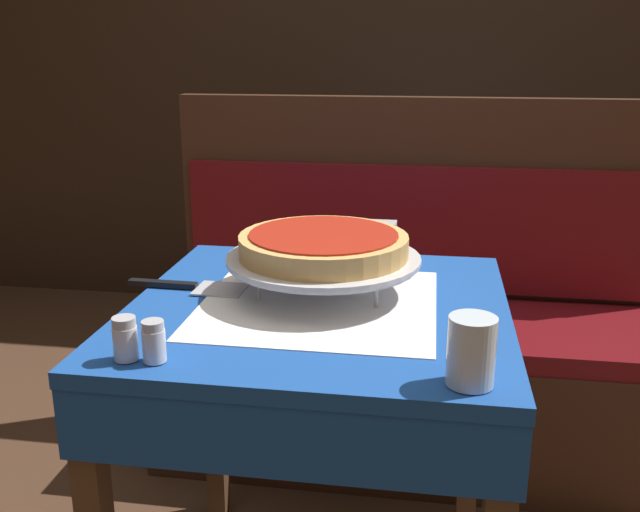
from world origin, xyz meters
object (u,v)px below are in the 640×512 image
booth_bench (407,355)px  dining_table_rear (442,201)px  deep_dish_pizza (322,245)px  salt_shaker (125,339)px  pepper_shaker (154,341)px  pizza_server (191,287)px  water_glass_near (471,351)px  napkin_holder (375,240)px  pizza_pan_stand (322,260)px  dining_table_front (319,351)px  condiment_caddy (435,170)px

booth_bench → dining_table_rear: bearing=82.5°
deep_dish_pizza → salt_shaker: (-0.27, -0.38, -0.07)m
salt_shaker → pepper_shaker: 0.05m
pizza_server → pepper_shaker: (0.06, -0.36, 0.03)m
dining_table_rear → water_glass_near: size_ratio=7.14×
dining_table_rear → water_glass_near: bearing=-89.2°
napkin_holder → booth_bench: bearing=80.1°
pizza_server → salt_shaker: size_ratio=3.50×
dining_table_rear → pizza_pan_stand: 1.48m
dining_table_rear → booth_bench: bearing=-97.5°
dining_table_front → pizza_pan_stand: size_ratio=1.93×
booth_bench → pizza_server: 0.97m
water_glass_near → deep_dish_pizza: bearing=127.3°
dining_table_rear → napkin_holder: (-0.17, -1.18, 0.15)m
pepper_shaker → napkin_holder: napkin_holder is taller
booth_bench → condiment_caddy: 0.81m
pizza_server → water_glass_near: (0.57, -0.36, 0.05)m
dining_table_front → dining_table_rear: (0.26, 1.51, -0.00)m
condiment_caddy → dining_table_rear: bearing=73.0°
pepper_shaker → napkin_holder: size_ratio=0.71×
pizza_pan_stand → pepper_shaker: 0.44m
pizza_pan_stand → salt_shaker: pizza_pan_stand is taller
booth_bench → condiment_caddy: booth_bench is taller
napkin_holder → condiment_caddy: (0.14, 1.07, -0.01)m
dining_table_front → booth_bench: size_ratio=0.50×
dining_table_front → pizza_pan_stand: bearing=92.2°
water_glass_near → pepper_shaker: (-0.51, 0.00, -0.02)m
dining_table_rear → water_glass_near: water_glass_near is taller
deep_dish_pizza → water_glass_near: 0.48m
pizza_server → condiment_caddy: bearing=69.5°
dining_table_front → water_glass_near: size_ratio=7.13×
pepper_shaker → napkin_holder: (0.31, 0.65, 0.01)m
pepper_shaker → condiment_caddy: 1.78m
water_glass_near → condiment_caddy: 1.73m
pizza_pan_stand → water_glass_near: 0.48m
salt_shaker → napkin_holder: (0.36, 0.65, 0.01)m
dining_table_rear → condiment_caddy: condiment_caddy is taller
booth_bench → salt_shaker: (-0.44, -1.08, 0.49)m
booth_bench → pepper_shaker: 1.25m
pizza_server → napkin_holder: 0.47m
salt_shaker → napkin_holder: 0.74m
dining_table_front → water_glass_near: bearing=-47.9°
deep_dish_pizza → pepper_shaker: (-0.22, -0.38, -0.07)m
booth_bench → salt_shaker: bearing=-111.9°
pepper_shaker → pizza_server: bearing=99.4°
dining_table_front → napkin_holder: size_ratio=7.82×
dining_table_rear → pizza_pan_stand: bearing=-100.2°
water_glass_near → pepper_shaker: bearing=179.7°
dining_table_front → water_glass_near: water_glass_near is taller
pizza_pan_stand → condiment_caddy: 1.37m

